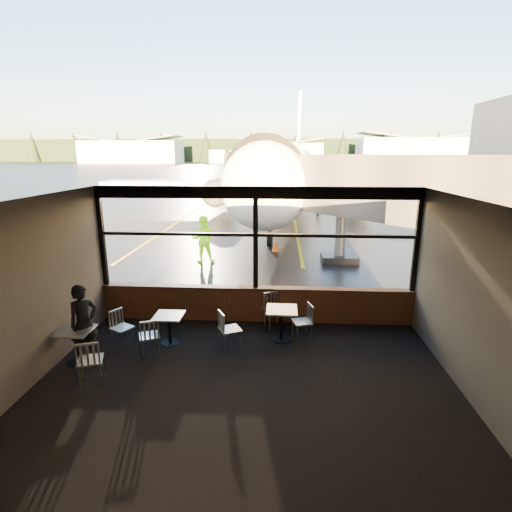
# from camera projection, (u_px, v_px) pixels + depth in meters

# --- Properties ---
(ground_plane) EXTENTS (520.00, 520.00, 0.00)m
(ground_plane) POSITION_uv_depth(u_px,v_px,m) (280.00, 168.00, 126.51)
(ground_plane) COLOR black
(ground_plane) RESTS_ON ground
(carpet_floor) EXTENTS (8.00, 6.00, 0.01)m
(carpet_floor) POSITION_uv_depth(u_px,v_px,m) (245.00, 383.00, 7.61)
(carpet_floor) COLOR black
(carpet_floor) RESTS_ON ground
(ceiling) EXTENTS (8.00, 6.00, 0.04)m
(ceiling) POSITION_uv_depth(u_px,v_px,m) (244.00, 200.00, 6.74)
(ceiling) COLOR #38332D
(ceiling) RESTS_ON ground
(wall_left) EXTENTS (0.04, 6.00, 3.50)m
(wall_left) POSITION_uv_depth(u_px,v_px,m) (31.00, 293.00, 7.43)
(wall_left) COLOR #514B41
(wall_left) RESTS_ON ground
(wall_right) EXTENTS (0.04, 6.00, 3.50)m
(wall_right) POSITION_uv_depth(u_px,v_px,m) (474.00, 303.00, 6.93)
(wall_right) COLOR #514B41
(wall_right) RESTS_ON ground
(wall_back) EXTENTS (8.00, 0.04, 3.50)m
(wall_back) POSITION_uv_depth(u_px,v_px,m) (219.00, 395.00, 4.28)
(wall_back) COLOR #514B41
(wall_back) RESTS_ON ground
(window_sill) EXTENTS (8.00, 0.28, 0.90)m
(window_sill) POSITION_uv_depth(u_px,v_px,m) (256.00, 304.00, 10.40)
(window_sill) COLOR #572E1A
(window_sill) RESTS_ON ground
(window_header) EXTENTS (8.00, 0.18, 0.30)m
(window_header) POSITION_uv_depth(u_px,v_px,m) (256.00, 193.00, 9.68)
(window_header) COLOR black
(window_header) RESTS_ON ground
(mullion_left) EXTENTS (0.12, 0.12, 2.60)m
(mullion_left) POSITION_uv_depth(u_px,v_px,m) (102.00, 237.00, 10.21)
(mullion_left) COLOR black
(mullion_left) RESTS_ON ground
(mullion_centre) EXTENTS (0.12, 0.12, 2.60)m
(mullion_centre) POSITION_uv_depth(u_px,v_px,m) (256.00, 239.00, 9.97)
(mullion_centre) COLOR black
(mullion_centre) RESTS_ON ground
(mullion_right) EXTENTS (0.12, 0.12, 2.60)m
(mullion_right) POSITION_uv_depth(u_px,v_px,m) (417.00, 241.00, 9.72)
(mullion_right) COLOR black
(mullion_right) RESTS_ON ground
(window_transom) EXTENTS (8.00, 0.10, 0.08)m
(window_transom) POSITION_uv_depth(u_px,v_px,m) (256.00, 235.00, 9.94)
(window_transom) COLOR black
(window_transom) RESTS_ON ground
(airliner) EXTENTS (32.40, 37.74, 10.78)m
(airliner) POSITION_uv_depth(u_px,v_px,m) (290.00, 138.00, 29.13)
(airliner) COLOR white
(airliner) RESTS_ON ground_plane
(jet_bridge) EXTENTS (8.60, 10.51, 4.59)m
(jet_bridge) POSITION_uv_depth(u_px,v_px,m) (360.00, 208.00, 15.04)
(jet_bridge) COLOR #2A2A2C
(jet_bridge) RESTS_ON ground_plane
(cafe_table_near) EXTENTS (0.71, 0.71, 0.78)m
(cafe_table_near) POSITION_uv_depth(u_px,v_px,m) (282.00, 325.00, 9.32)
(cafe_table_near) COLOR #ADA99F
(cafe_table_near) RESTS_ON carpet_floor
(cafe_table_mid) EXTENTS (0.64, 0.64, 0.71)m
(cafe_table_mid) POSITION_uv_depth(u_px,v_px,m) (170.00, 329.00, 9.15)
(cafe_table_mid) COLOR #9D9790
(cafe_table_mid) RESTS_ON carpet_floor
(cafe_table_left) EXTENTS (0.67, 0.67, 0.74)m
(cafe_table_left) POSITION_uv_depth(u_px,v_px,m) (77.00, 346.00, 8.32)
(cafe_table_left) COLOR #ABA69D
(cafe_table_left) RESTS_ON carpet_floor
(chair_near_e) EXTENTS (0.60, 0.60, 0.88)m
(chair_near_e) POSITION_uv_depth(u_px,v_px,m) (302.00, 322.00, 9.32)
(chair_near_e) COLOR #AFAA9E
(chair_near_e) RESTS_ON carpet_floor
(chair_near_w) EXTENTS (0.67, 0.67, 0.92)m
(chair_near_w) POSITION_uv_depth(u_px,v_px,m) (230.00, 330.00, 8.88)
(chair_near_w) COLOR #B6B2A4
(chair_near_w) RESTS_ON carpet_floor
(chair_near_n) EXTENTS (0.64, 0.64, 0.90)m
(chair_near_n) POSITION_uv_depth(u_px,v_px,m) (274.00, 311.00, 9.99)
(chair_near_n) COLOR #ACA79B
(chair_near_n) RESTS_ON carpet_floor
(chair_mid_s) EXTENTS (0.63, 0.63, 0.88)m
(chair_mid_s) POSITION_uv_depth(u_px,v_px,m) (150.00, 336.00, 8.61)
(chair_mid_s) COLOR #ACA79B
(chair_mid_s) RESTS_ON carpet_floor
(chair_mid_w) EXTENTS (0.63, 0.63, 0.85)m
(chair_mid_w) POSITION_uv_depth(u_px,v_px,m) (122.00, 328.00, 9.04)
(chair_mid_w) COLOR #B7B1A5
(chair_mid_w) RESTS_ON carpet_floor
(chair_left_s) EXTENTS (0.65, 0.65, 0.95)m
(chair_left_s) POSITION_uv_depth(u_px,v_px,m) (90.00, 361.00, 7.53)
(chair_left_s) COLOR #B3AEA1
(chair_left_s) RESTS_ON carpet_floor
(passenger) EXTENTS (0.68, 0.72, 1.66)m
(passenger) POSITION_uv_depth(u_px,v_px,m) (84.00, 323.00, 8.35)
(passenger) COLOR black
(passenger) RESTS_ON carpet_floor
(ground_crew) EXTENTS (1.02, 0.84, 1.90)m
(ground_crew) POSITION_uv_depth(u_px,v_px,m) (203.00, 239.00, 15.98)
(ground_crew) COLOR #BFF219
(ground_crew) RESTS_ON ground_plane
(cone_nose) EXTENTS (0.34, 0.34, 0.47)m
(cone_nose) POSITION_uv_depth(u_px,v_px,m) (275.00, 246.00, 17.94)
(cone_nose) COLOR #FF5A08
(cone_nose) RESTS_ON ground_plane
(hangar_left) EXTENTS (45.00, 18.00, 11.00)m
(hangar_left) POSITION_uv_depth(u_px,v_px,m) (132.00, 151.00, 187.48)
(hangar_left) COLOR silver
(hangar_left) RESTS_ON ground_plane
(hangar_mid) EXTENTS (38.00, 15.00, 10.00)m
(hangar_mid) POSITION_uv_depth(u_px,v_px,m) (281.00, 152.00, 188.09)
(hangar_mid) COLOR silver
(hangar_mid) RESTS_ON ground_plane
(hangar_right) EXTENTS (50.00, 20.00, 12.00)m
(hangar_right) POSITION_uv_depth(u_px,v_px,m) (416.00, 150.00, 177.35)
(hangar_right) COLOR silver
(hangar_right) RESTS_ON ground_plane
(fuel_tank_a) EXTENTS (8.00, 8.00, 6.00)m
(fuel_tank_a) POSITION_uv_depth(u_px,v_px,m) (217.00, 157.00, 187.55)
(fuel_tank_a) COLOR silver
(fuel_tank_a) RESTS_ON ground_plane
(fuel_tank_b) EXTENTS (8.00, 8.00, 6.00)m
(fuel_tank_b) POSITION_uv_depth(u_px,v_px,m) (238.00, 157.00, 186.93)
(fuel_tank_b) COLOR silver
(fuel_tank_b) RESTS_ON ground_plane
(fuel_tank_c) EXTENTS (8.00, 8.00, 6.00)m
(fuel_tank_c) POSITION_uv_depth(u_px,v_px,m) (260.00, 157.00, 186.31)
(fuel_tank_c) COLOR silver
(fuel_tank_c) RESTS_ON ground_plane
(treeline) EXTENTS (360.00, 3.00, 12.00)m
(treeline) POSITION_uv_depth(u_px,v_px,m) (281.00, 150.00, 212.01)
(treeline) COLOR black
(treeline) RESTS_ON ground_plane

